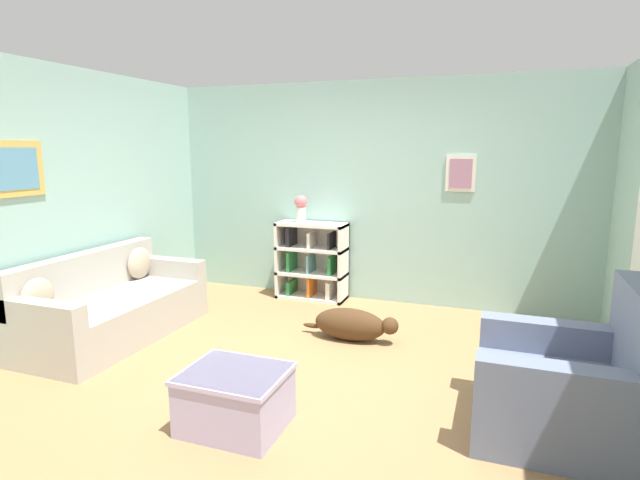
{
  "coord_description": "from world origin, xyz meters",
  "views": [
    {
      "loc": [
        1.44,
        -3.54,
        1.82
      ],
      "look_at": [
        0.0,
        0.4,
        1.05
      ],
      "focal_mm": 28.0,
      "sensor_mm": 36.0,
      "label": 1
    }
  ],
  "objects": [
    {
      "name": "ground_plane",
      "position": [
        0.0,
        0.0,
        0.0
      ],
      "size": [
        14.0,
        14.0,
        0.0
      ],
      "primitive_type": "plane",
      "color": "#997047"
    },
    {
      "name": "coffee_table",
      "position": [
        -0.13,
        -0.88,
        0.21
      ],
      "size": [
        0.66,
        0.56,
        0.39
      ],
      "color": "#ADA3CC",
      "rests_on": "ground_plane"
    },
    {
      "name": "wall_back",
      "position": [
        0.0,
        2.25,
        1.3
      ],
      "size": [
        5.6,
        0.13,
        2.6
      ],
      "color": "#93BCB2",
      "rests_on": "ground_plane"
    },
    {
      "name": "dog",
      "position": [
        0.16,
        0.85,
        0.16
      ],
      "size": [
        0.97,
        0.28,
        0.31
      ],
      "color": "#472D19",
      "rests_on": "ground_plane"
    },
    {
      "name": "wall_left",
      "position": [
        -2.55,
        -0.0,
        1.3
      ],
      "size": [
        0.13,
        5.0,
        2.6
      ],
      "color": "#93BCB2",
      "rests_on": "ground_plane"
    },
    {
      "name": "vase",
      "position": [
        -0.83,
        2.0,
        1.12
      ],
      "size": [
        0.15,
        0.15,
        0.33
      ],
      "color": "silver",
      "rests_on": "bookshelf"
    },
    {
      "name": "recliner_chair",
      "position": [
        1.94,
        -0.23,
        0.34
      ],
      "size": [
        1.02,
        0.96,
        1.01
      ],
      "color": "slate",
      "rests_on": "ground_plane"
    },
    {
      "name": "couch",
      "position": [
        -2.07,
        0.14,
        0.3
      ],
      "size": [
        0.87,
        1.84,
        0.82
      ],
      "color": "#ADA89E",
      "rests_on": "ground_plane"
    },
    {
      "name": "bookshelf",
      "position": [
        -0.69,
        2.02,
        0.46
      ],
      "size": [
        0.85,
        0.36,
        0.94
      ],
      "color": "silver",
      "rests_on": "ground_plane"
    }
  ]
}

